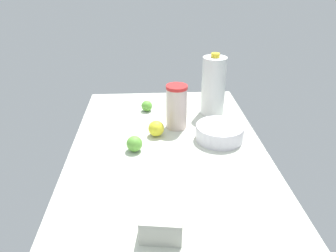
{
  "coord_description": "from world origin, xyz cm",
  "views": [
    {
      "loc": [
        109.58,
        -6.48,
        69.15
      ],
      "look_at": [
        0.0,
        0.0,
        13.0
      ],
      "focal_mm": 35.0,
      "sensor_mm": 36.0,
      "label": 1
    }
  ],
  "objects_px": {
    "egg_carton": "(166,196)",
    "mixing_bowl": "(220,132)",
    "milk_jug": "(213,86)",
    "lime_beside_bowl": "(147,106)",
    "lime_by_jug": "(134,144)",
    "tumbler_cup": "(177,107)",
    "lemon_loose": "(156,128)"
  },
  "relations": [
    {
      "from": "milk_jug",
      "to": "mixing_bowl",
      "type": "relative_size",
      "value": 1.49
    },
    {
      "from": "milk_jug",
      "to": "lime_by_jug",
      "type": "height_order",
      "value": "milk_jug"
    },
    {
      "from": "mixing_bowl",
      "to": "lime_by_jug",
      "type": "distance_m",
      "value": 0.35
    },
    {
      "from": "milk_jug",
      "to": "lemon_loose",
      "type": "xyz_separation_m",
      "value": [
        0.21,
        -0.27,
        -0.1
      ]
    },
    {
      "from": "mixing_bowl",
      "to": "lime_by_jug",
      "type": "xyz_separation_m",
      "value": [
        0.07,
        -0.34,
        -0.0
      ]
    },
    {
      "from": "lime_beside_bowl",
      "to": "lemon_loose",
      "type": "xyz_separation_m",
      "value": [
        0.25,
        0.04,
        0.01
      ]
    },
    {
      "from": "egg_carton",
      "to": "mixing_bowl",
      "type": "distance_m",
      "value": 0.46
    },
    {
      "from": "milk_jug",
      "to": "egg_carton",
      "type": "height_order",
      "value": "milk_jug"
    },
    {
      "from": "lime_beside_bowl",
      "to": "lime_by_jug",
      "type": "bearing_deg",
      "value": -7.35
    },
    {
      "from": "egg_carton",
      "to": "mixing_bowl",
      "type": "bearing_deg",
      "value": 156.55
    },
    {
      "from": "milk_jug",
      "to": "mixing_bowl",
      "type": "height_order",
      "value": "milk_jug"
    },
    {
      "from": "lime_beside_bowl",
      "to": "tumbler_cup",
      "type": "bearing_deg",
      "value": 35.6
    },
    {
      "from": "milk_jug",
      "to": "egg_carton",
      "type": "xyz_separation_m",
      "value": [
        0.65,
        -0.26,
        -0.1
      ]
    },
    {
      "from": "milk_jug",
      "to": "lime_beside_bowl",
      "type": "relative_size",
      "value": 5.56
    },
    {
      "from": "mixing_bowl",
      "to": "lemon_loose",
      "type": "xyz_separation_m",
      "value": [
        -0.05,
        -0.26,
        0.0
      ]
    },
    {
      "from": "milk_jug",
      "to": "mixing_bowl",
      "type": "distance_m",
      "value": 0.28
    },
    {
      "from": "milk_jug",
      "to": "lime_by_jug",
      "type": "xyz_separation_m",
      "value": [
        0.33,
        -0.36,
        -0.11
      ]
    },
    {
      "from": "lime_beside_bowl",
      "to": "milk_jug",
      "type": "bearing_deg",
      "value": 82.86
    },
    {
      "from": "milk_jug",
      "to": "tumbler_cup",
      "type": "height_order",
      "value": "milk_jug"
    },
    {
      "from": "tumbler_cup",
      "to": "lime_beside_bowl",
      "type": "height_order",
      "value": "tumbler_cup"
    },
    {
      "from": "lime_beside_bowl",
      "to": "lime_by_jug",
      "type": "distance_m",
      "value": 0.37
    },
    {
      "from": "tumbler_cup",
      "to": "egg_carton",
      "type": "xyz_separation_m",
      "value": [
        0.51,
        -0.07,
        -0.06
      ]
    },
    {
      "from": "egg_carton",
      "to": "lemon_loose",
      "type": "relative_size",
      "value": 4.82
    },
    {
      "from": "lime_beside_bowl",
      "to": "lemon_loose",
      "type": "bearing_deg",
      "value": 8.79
    },
    {
      "from": "tumbler_cup",
      "to": "lime_by_jug",
      "type": "height_order",
      "value": "tumbler_cup"
    },
    {
      "from": "tumbler_cup",
      "to": "lime_by_jug",
      "type": "relative_size",
      "value": 3.16
    },
    {
      "from": "mixing_bowl",
      "to": "lime_by_jug",
      "type": "height_order",
      "value": "mixing_bowl"
    },
    {
      "from": "egg_carton",
      "to": "mixing_bowl",
      "type": "height_order",
      "value": "egg_carton"
    },
    {
      "from": "milk_jug",
      "to": "lemon_loose",
      "type": "distance_m",
      "value": 0.36
    },
    {
      "from": "mixing_bowl",
      "to": "tumbler_cup",
      "type": "bearing_deg",
      "value": -125.71
    },
    {
      "from": "egg_carton",
      "to": "lime_beside_bowl",
      "type": "xyz_separation_m",
      "value": [
        -0.69,
        -0.05,
        -0.01
      ]
    },
    {
      "from": "milk_jug",
      "to": "egg_carton",
      "type": "bearing_deg",
      "value": -21.44
    }
  ]
}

